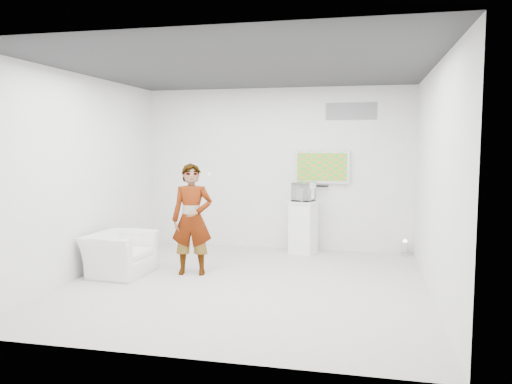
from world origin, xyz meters
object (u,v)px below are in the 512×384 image
person (192,219)px  pedestal (303,227)px  armchair (120,254)px  tv (322,167)px  floor_uplight (405,248)px

person → pedestal: size_ratio=1.78×
armchair → pedestal: (2.54, 2.06, 0.16)m
tv → floor_uplight: tv is taller
person → floor_uplight: person is taller
tv → pedestal: 1.15m
tv → person: (-1.77, -2.09, -0.71)m
armchair → tv: bearing=-45.8°
person → armchair: size_ratio=1.74×
person → armchair: person is taller
tv → pedestal: bearing=-136.7°
tv → floor_uplight: size_ratio=3.63×
person → pedestal: bearing=40.0°
person → pedestal: (1.47, 1.80, -0.37)m
pedestal → tv: bearing=43.3°
tv → armchair: size_ratio=1.03×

